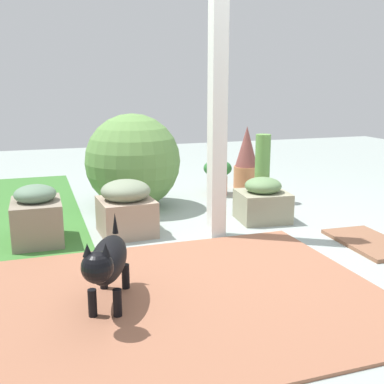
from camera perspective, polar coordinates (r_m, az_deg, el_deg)
name	(u,v)px	position (r m, az deg, el deg)	size (l,w,h in m)	color
ground_plane	(230,243)	(3.65, 4.59, -6.12)	(12.00, 12.00, 0.00)	#98A49E
brick_path	(172,299)	(2.72, -2.43, -12.79)	(1.80, 2.40, 0.02)	#986046
porch_pillar	(218,87)	(3.62, 3.14, 12.55)	(0.12, 0.12, 2.33)	white
stone_planter_nearest	(263,201)	(4.22, 8.55, -1.08)	(0.44, 0.47, 0.39)	gray
stone_planter_mid	(126,208)	(3.82, -7.97, -1.92)	(0.46, 0.44, 0.45)	tan
stone_planter_far	(37,217)	(3.77, -18.28, -2.84)	(0.48, 0.37, 0.45)	gray
round_shrub	(133,161)	(4.60, -7.19, 3.70)	(0.92, 0.92, 0.92)	#5F8B47
terracotta_pot_broad	(218,174)	(5.16, 3.12, 2.16)	(0.31, 0.31, 0.39)	#AA5939
terracotta_pot_tall	(262,178)	(4.86, 8.48, 1.65)	(0.28, 0.28, 0.70)	#C46D4E
terracotta_pot_spiky	(246,159)	(5.52, 6.61, 4.02)	(0.29, 0.29, 0.72)	#BC754A
dog	(107,261)	(2.56, -10.22, -8.26)	(0.67, 0.35, 0.47)	black
doormat	(370,243)	(3.84, 20.74, -5.76)	(0.71, 0.41, 0.03)	brown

